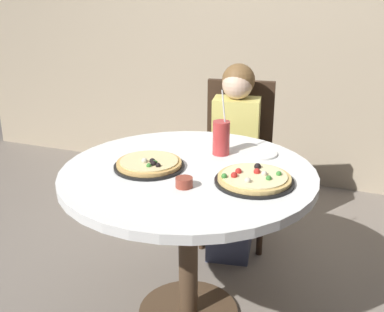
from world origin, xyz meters
TOP-DOWN VIEW (x-y plane):
  - dining_table at (0.00, 0.00)m, footprint 1.12×1.12m
  - chair_wooden at (-0.01, 0.87)m, footprint 0.46×0.46m
  - diner_child at (0.01, 0.69)m, footprint 0.31×0.43m
  - pizza_veggie at (-0.17, -0.03)m, footprint 0.31×0.31m
  - pizza_cheese at (0.30, -0.03)m, footprint 0.33×0.33m
  - soda_cup at (0.07, 0.25)m, footprint 0.08×0.08m
  - sauce_bowl at (0.05, -0.17)m, footprint 0.07×0.07m
  - plate_small at (0.24, 0.30)m, footprint 0.18×0.18m

SIDE VIEW (x-z plane):
  - diner_child at x=0.01m, z-range -0.06..1.02m
  - chair_wooden at x=-0.01m, z-range 0.06..1.01m
  - dining_table at x=0.00m, z-range 0.27..1.02m
  - plate_small at x=0.24m, z-range 0.75..0.76m
  - pizza_veggie at x=-0.17m, z-range 0.74..0.79m
  - pizza_cheese at x=0.30m, z-range 0.74..0.79m
  - sauce_bowl at x=0.05m, z-range 0.75..0.79m
  - soda_cup at x=0.07m, z-range 0.68..0.98m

